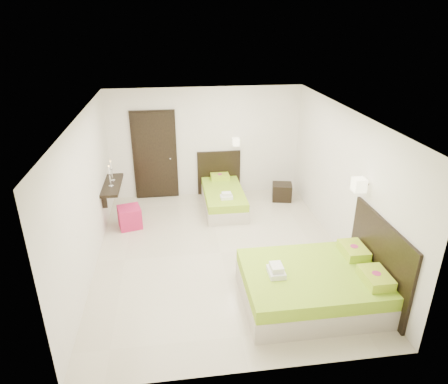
{
  "coord_description": "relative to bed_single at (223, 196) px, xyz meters",
  "views": [
    {
      "loc": [
        -0.8,
        -6.29,
        4.05
      ],
      "look_at": [
        0.1,
        0.3,
        1.1
      ],
      "focal_mm": 32.0,
      "sensor_mm": 36.0,
      "label": 1
    }
  ],
  "objects": [
    {
      "name": "bed_single",
      "position": [
        0.0,
        0.0,
        0.0
      ],
      "size": [
        1.04,
        1.74,
        1.43
      ],
      "color": "#BEB5A2",
      "rests_on": "ground"
    },
    {
      "name": "door",
      "position": [
        -1.51,
        0.74,
        0.79
      ],
      "size": [
        1.02,
        0.15,
        2.14
      ],
      "color": "black",
      "rests_on": "ground"
    },
    {
      "name": "ottoman",
      "position": [
        -2.05,
        -0.71,
        -0.04
      ],
      "size": [
        0.54,
        0.54,
        0.44
      ],
      "primitive_type": "cube",
      "rotation": [
        0.0,
        0.0,
        0.24
      ],
      "color": "#A51642",
      "rests_on": "ground"
    },
    {
      "name": "console_shelf",
      "position": [
        -2.39,
        -0.36,
        0.55
      ],
      "size": [
        0.35,
        1.2,
        0.78
      ],
      "color": "black",
      "rests_on": "ground"
    },
    {
      "name": "nightstand",
      "position": [
        1.44,
        0.18,
        -0.06
      ],
      "size": [
        0.53,
        0.49,
        0.4
      ],
      "primitive_type": "cube",
      "rotation": [
        0.0,
        0.0,
        -0.22
      ],
      "color": "black",
      "rests_on": "ground"
    },
    {
      "name": "floor",
      "position": [
        -0.31,
        -1.96,
        -0.26
      ],
      "size": [
        5.5,
        5.5,
        0.0
      ],
      "primitive_type": "plane",
      "color": "beige",
      "rests_on": "ground"
    },
    {
      "name": "bed_double",
      "position": [
        0.98,
        -3.5,
        0.05
      ],
      "size": [
        2.1,
        1.78,
        1.73
      ],
      "color": "#BEB5A2",
      "rests_on": "ground"
    }
  ]
}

